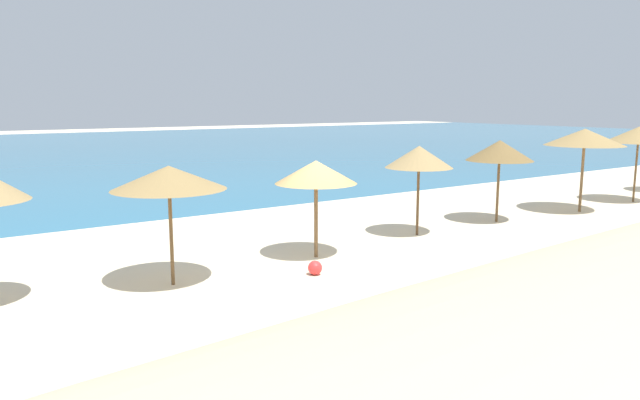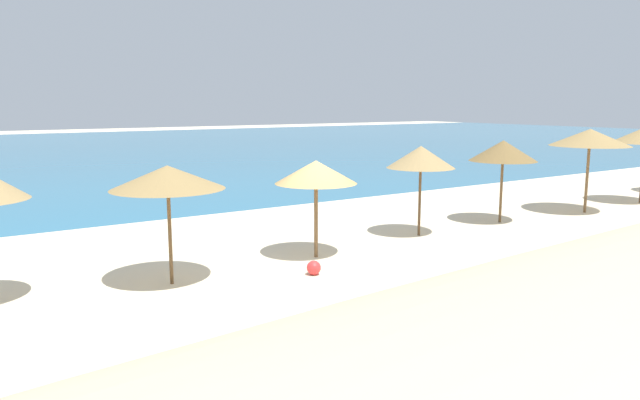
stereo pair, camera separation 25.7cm
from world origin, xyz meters
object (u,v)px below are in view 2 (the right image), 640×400
beach_umbrella_4 (168,178)px  beach_umbrella_6 (421,157)px  beach_umbrella_8 (590,138)px  beach_ball (314,268)px  beach_umbrella_5 (316,172)px  beach_umbrella_7 (503,151)px

beach_umbrella_4 → beach_umbrella_6: bearing=4.3°
beach_umbrella_6 → beach_umbrella_8: 7.41m
beach_ball → beach_umbrella_8: bearing=5.5°
beach_umbrella_5 → beach_umbrella_6: (3.84, 0.39, 0.15)m
beach_umbrella_7 → beach_umbrella_8: 3.93m
beach_umbrella_6 → beach_umbrella_8: size_ratio=0.89×
beach_umbrella_4 → beach_ball: (2.89, -1.12, -2.12)m
beach_umbrella_5 → beach_umbrella_8: bearing=-0.6°
beach_umbrella_4 → beach_ball: beach_umbrella_4 is taller
beach_umbrella_4 → beach_umbrella_7: 11.15m
beach_umbrella_5 → beach_umbrella_8: 11.24m
beach_umbrella_6 → beach_umbrella_8: (7.39, -0.52, 0.34)m
beach_umbrella_8 → beach_ball: beach_umbrella_8 is taller
beach_umbrella_7 → beach_umbrella_8: beach_umbrella_8 is taller
beach_umbrella_4 → beach_umbrella_5: beach_umbrella_4 is taller
beach_umbrella_5 → beach_umbrella_4: bearing=-177.3°
beach_umbrella_8 → beach_ball: bearing=-174.5°
beach_umbrella_6 → beach_ball: (-4.75, -1.69, -2.12)m
beach_umbrella_6 → beach_umbrella_7: 3.50m
beach_umbrella_4 → beach_umbrella_6: size_ratio=0.98×
beach_umbrella_4 → beach_umbrella_5: 3.80m
beach_umbrella_5 → beach_ball: beach_umbrella_5 is taller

